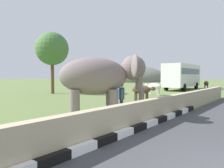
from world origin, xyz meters
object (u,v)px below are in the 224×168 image
at_px(elephant, 101,77).
at_px(cow_far, 206,84).
at_px(bus_white, 182,75).
at_px(cow_near, 142,90).
at_px(cow_mid, 154,87).
at_px(person_handler, 121,97).

xyz_separation_m(elephant, cow_far, (23.64, 1.55, -1.05)).
xyz_separation_m(bus_white, cow_near, (-14.73, -2.27, -1.21)).
bearing_deg(elephant, cow_near, 15.72).
bearing_deg(cow_far, cow_near, 178.68).
xyz_separation_m(elephant, cow_mid, (11.92, 3.51, -1.05)).
relative_size(person_handler, bus_white, 0.18).
height_order(elephant, bus_white, bus_white).
relative_size(elephant, cow_far, 2.02).
height_order(cow_mid, cow_far, same).
bearing_deg(person_handler, elephant, 166.45).
bearing_deg(cow_far, elephant, -176.24).
distance_m(person_handler, bus_white, 20.98).
relative_size(cow_near, cow_mid, 1.02).
height_order(bus_white, cow_near, bus_white).
xyz_separation_m(person_handler, bus_white, (20.46, 4.49, 1.15)).
bearing_deg(bus_white, cow_mid, -175.86).
relative_size(cow_near, cow_far, 1.00).
relative_size(bus_white, cow_far, 4.67).
relative_size(person_handler, cow_mid, 0.87).
bearing_deg(elephant, cow_mid, 16.40).
height_order(cow_near, cow_mid, same).
bearing_deg(elephant, cow_far, 3.76).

